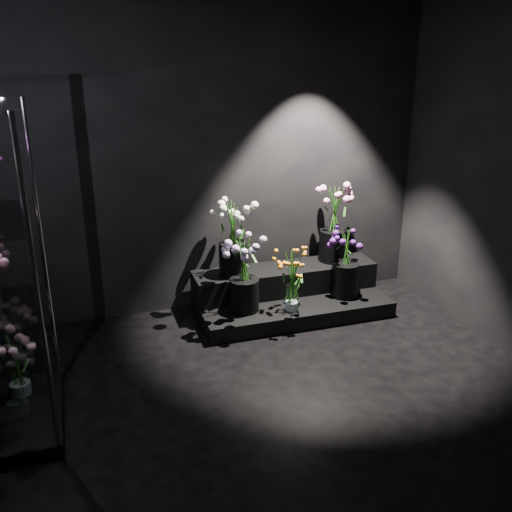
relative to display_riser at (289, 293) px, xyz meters
name	(u,v)px	position (x,y,z in m)	size (l,w,h in m)	color
floor	(291,424)	(-0.62, -1.65, -0.16)	(4.00, 4.00, 0.00)	black
wall_back	(213,159)	(-0.62, 0.35, 1.24)	(4.00, 4.00, 0.00)	black
display_riser	(289,293)	(0.00, 0.00, 0.00)	(1.74, 0.77, 0.39)	black
bouquet_orange_bells	(293,281)	(-0.09, -0.32, 0.27)	(0.27, 0.27, 0.54)	white
bouquet_lilac	(244,270)	(-0.49, -0.19, 0.36)	(0.42, 0.42, 0.66)	black
bouquet_purple	(346,260)	(0.49, -0.18, 0.34)	(0.41, 0.41, 0.64)	black
bouquet_cream_roses	(233,233)	(-0.52, 0.07, 0.62)	(0.46, 0.46, 0.69)	black
bouquet_pink_roses	(334,220)	(0.50, 0.13, 0.63)	(0.36, 0.36, 0.74)	black
bouquet_case_base_pink	(17,363)	(-2.30, -0.89, 0.18)	(0.44, 0.44, 0.46)	white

